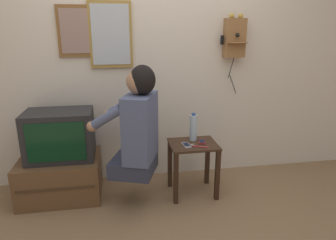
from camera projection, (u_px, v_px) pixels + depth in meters
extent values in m
cube|color=beige|center=(150.00, 57.00, 2.99)|extent=(6.80, 0.05, 2.55)
cube|color=#382316|center=(193.00, 144.00, 2.81)|extent=(0.44, 0.37, 0.02)
cube|color=black|center=(176.00, 179.00, 2.70)|extent=(0.04, 0.04, 0.50)
cube|color=black|center=(217.00, 175.00, 2.76)|extent=(0.04, 0.04, 0.50)
cube|color=black|center=(170.00, 164.00, 3.00)|extent=(0.04, 0.04, 0.50)
cube|color=black|center=(207.00, 161.00, 3.07)|extent=(0.04, 0.04, 0.50)
cube|color=#2D3347|center=(134.00, 165.00, 2.65)|extent=(0.47, 0.49, 0.14)
cube|color=#4C567A|center=(141.00, 127.00, 2.54)|extent=(0.35, 0.46, 0.57)
sphere|color=#A37556|center=(139.00, 81.00, 2.43)|extent=(0.21, 0.21, 0.21)
ellipsoid|color=black|center=(142.00, 80.00, 2.42)|extent=(0.28, 0.28, 0.25)
cylinder|color=#4C567A|center=(106.00, 118.00, 2.38)|extent=(0.30, 0.17, 0.22)
cylinder|color=#4C567A|center=(120.00, 107.00, 2.71)|extent=(0.30, 0.17, 0.22)
sphere|color=#A37556|center=(92.00, 126.00, 2.42)|extent=(0.09, 0.09, 0.09)
sphere|color=#A37556|center=(108.00, 115.00, 2.75)|extent=(0.09, 0.09, 0.09)
cube|color=brown|center=(61.00, 177.00, 2.85)|extent=(0.73, 0.54, 0.39)
cube|color=#432E1C|center=(56.00, 190.00, 2.59)|extent=(0.66, 0.01, 0.02)
cube|color=#232326|center=(60.00, 135.00, 2.75)|extent=(0.60, 0.39, 0.45)
cube|color=black|center=(56.00, 143.00, 2.56)|extent=(0.49, 0.01, 0.35)
cube|color=olive|center=(234.00, 38.00, 2.99)|extent=(0.21, 0.11, 0.38)
cube|color=olive|center=(237.00, 43.00, 2.92)|extent=(0.19, 0.07, 0.03)
sphere|color=#B79338|center=(232.00, 16.00, 2.91)|extent=(0.05, 0.05, 0.05)
sphere|color=#B79338|center=(241.00, 16.00, 2.93)|extent=(0.05, 0.05, 0.05)
cone|color=black|center=(239.00, 35.00, 2.88)|extent=(0.04, 0.05, 0.04)
cylinder|color=black|center=(222.00, 40.00, 2.98)|extent=(0.03, 0.03, 0.09)
cylinder|color=black|center=(231.00, 67.00, 3.06)|extent=(0.04, 0.04, 0.22)
cylinder|color=black|center=(233.00, 84.00, 3.12)|extent=(0.07, 0.06, 0.19)
cube|color=brown|center=(80.00, 31.00, 2.77)|extent=(0.41, 0.02, 0.47)
cube|color=gray|center=(80.00, 31.00, 2.76)|extent=(0.35, 0.01, 0.40)
cube|color=olive|center=(111.00, 35.00, 2.83)|extent=(0.40, 0.03, 0.61)
cube|color=#B2BCC6|center=(111.00, 35.00, 2.81)|extent=(0.35, 0.01, 0.55)
cube|color=silver|center=(186.00, 145.00, 2.75)|extent=(0.07, 0.13, 0.01)
cube|color=black|center=(186.00, 144.00, 2.75)|extent=(0.06, 0.10, 0.00)
cube|color=maroon|center=(202.00, 141.00, 2.84)|extent=(0.09, 0.13, 0.01)
cube|color=black|center=(202.00, 141.00, 2.83)|extent=(0.07, 0.11, 0.00)
cylinder|color=#ADC6DB|center=(193.00, 128.00, 2.85)|extent=(0.07, 0.07, 0.25)
cylinder|color=#2D4C8C|center=(194.00, 114.00, 2.81)|extent=(0.04, 0.04, 0.02)
cylinder|color=#D83F4C|center=(200.00, 147.00, 2.71)|extent=(0.15, 0.08, 0.01)
cube|color=white|center=(192.00, 145.00, 2.73)|extent=(0.03, 0.02, 0.01)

